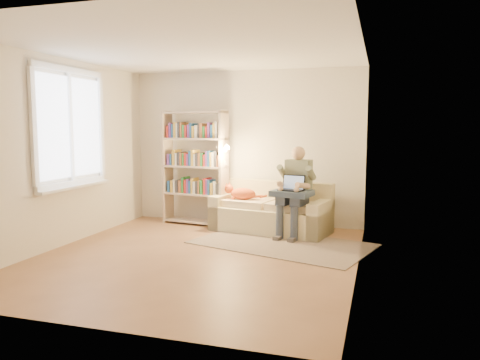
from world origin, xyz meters
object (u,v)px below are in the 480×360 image
(cat, at_px, (243,193))
(laptop, at_px, (291,186))
(sofa, at_px, (272,213))
(bookshelf, at_px, (195,162))
(person, at_px, (295,186))

(cat, height_order, laptop, laptop)
(sofa, height_order, bookshelf, bookshelf)
(cat, xyz_separation_m, laptop, (0.83, -0.31, 0.18))
(person, bearing_deg, bookshelf, 178.86)
(person, relative_size, bookshelf, 0.71)
(sofa, distance_m, bookshelf, 1.58)
(laptop, relative_size, bookshelf, 0.20)
(cat, relative_size, laptop, 1.66)
(person, relative_size, cat, 2.13)
(person, height_order, laptop, person)
(sofa, bearing_deg, laptop, -31.89)
(cat, distance_m, bookshelf, 1.04)
(bookshelf, bearing_deg, person, -3.33)
(bookshelf, bearing_deg, cat, -2.74)
(sofa, relative_size, cat, 3.05)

